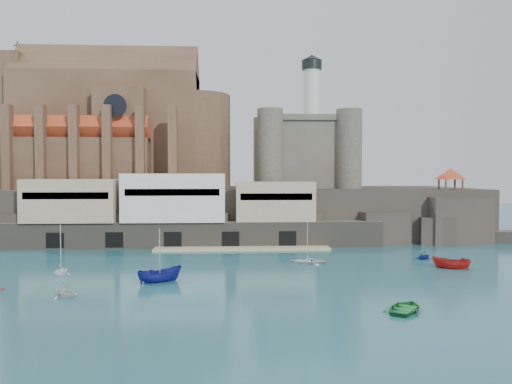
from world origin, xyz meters
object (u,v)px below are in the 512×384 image
Objects in this scene: church at (118,131)px; boat_2 at (160,282)px; pavilion at (451,175)px; boat_1 at (65,297)px; castle_keep at (304,149)px.

church reaches higher than boat_2.
church is at bearing 166.52° from pavilion.
church reaches higher than boat_1.
castle_keep is at bearing 10.25° from boat_1.
boat_2 is at bearing -72.40° from church.
pavilion is at bearing -30.18° from castle_keep.
boat_2 is at bearing -146.50° from pavilion.
church is 68.65m from pavilion.
castle_keep is at bearing -1.11° from church.
boat_2 is at bearing -11.56° from boat_1.
castle_keep is (40.21, -0.78, -3.81)m from church.
church is 40.39m from castle_keep.
pavilion reaches higher than boat_1.
castle_keep is 4.58× the size of pavilion.
pavilion is 72.86m from boat_1.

